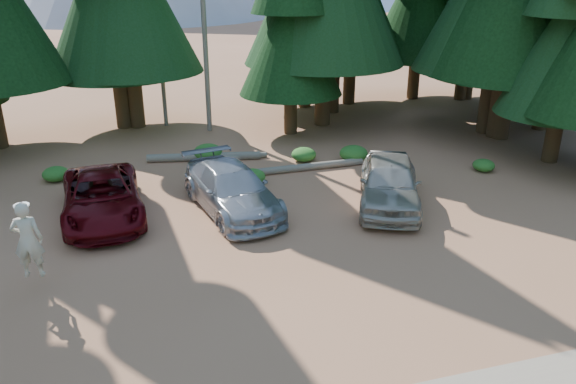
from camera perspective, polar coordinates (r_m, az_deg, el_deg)
name	(u,v)px	position (r m, az deg, el deg)	size (l,w,h in m)	color
ground	(263,277)	(14.92, -2.51, -8.66)	(160.00, 160.00, 0.00)	#A66946
forest_belt_north	(192,129)	(28.68, -9.69, 6.36)	(36.00, 7.00, 22.00)	black
snag_front	(203,3)	(27.29, -8.64, 18.45)	(0.24, 0.24, 12.00)	#706759
snag_back	(158,24)	(28.66, -13.08, 16.30)	(0.20, 0.20, 10.00)	#706759
red_pickup	(102,197)	(18.93, -18.36, -0.47)	(2.41, 5.22, 1.45)	#56070D
silver_minivan_center	(232,189)	(18.58, -5.73, 0.27)	(2.11, 5.20, 1.51)	#A7A9AF
silver_minivan_right	(390,182)	(19.17, 10.28, 0.97)	(1.97, 4.90, 1.67)	#B4ADA0
frisbee_player	(28,239)	(15.13, -24.94, -4.40)	(0.78, 0.56, 2.00)	beige
log_left	(204,157)	(23.76, -8.53, 3.56)	(0.34, 0.34, 4.69)	#706759
log_mid	(232,158)	(23.63, -5.67, 3.47)	(0.24, 0.24, 2.96)	#706759
log_right	(310,167)	(22.44, 2.26, 2.60)	(0.29, 0.29, 4.48)	#706759
shrub_far_left	(56,174)	(23.02, -22.53, 1.72)	(0.99, 0.99, 0.54)	#34681F
shrub_left	(123,181)	(21.41, -16.44, 1.06)	(0.98, 0.98, 0.54)	#34681F
shrub_center_left	(252,177)	(20.99, -3.68, 1.56)	(1.01, 1.01, 0.56)	#34681F
shrub_center_right	(208,152)	(23.83, -8.15, 4.04)	(1.20, 1.20, 0.66)	#34681F
shrub_right	(304,154)	(23.44, 1.62, 3.83)	(1.03, 1.03, 0.57)	#34681F
shrub_far_right	(354,153)	(23.60, 6.68, 3.92)	(1.18, 1.18, 0.65)	#34681F
shrub_edge_east	(484,165)	(23.61, 19.26, 2.58)	(0.86, 0.86, 0.47)	#34681F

